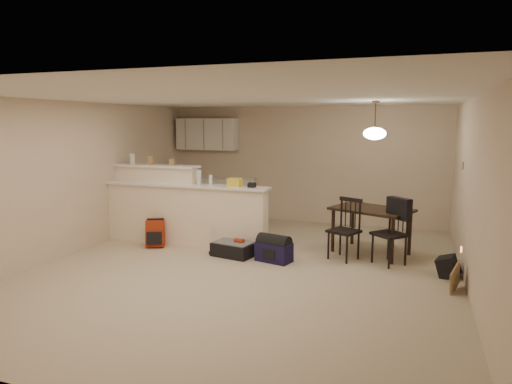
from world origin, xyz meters
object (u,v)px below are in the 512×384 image
at_px(pendant_lamp, 375,133).
at_px(suitcase, 233,249).
at_px(dining_chair_far, 390,232).
at_px(navy_duffel, 274,252).
at_px(dining_chair_near, 344,229).
at_px(black_daypack, 448,267).
at_px(dining_table, 372,214).
at_px(red_backpack, 155,234).

xyz_separation_m(pendant_lamp, suitcase, (-2.09, -0.90, -1.88)).
relative_size(dining_chair_far, navy_duffel, 1.84).
height_order(dining_chair_near, navy_duffel, dining_chair_near).
height_order(pendant_lamp, dining_chair_far, pendant_lamp).
height_order(dining_chair_far, black_daypack, dining_chair_far).
relative_size(dining_chair_near, suitcase, 1.50).
bearing_deg(dining_table, black_daypack, -14.13).
xyz_separation_m(dining_table, red_backpack, (-3.59, -0.84, -0.44)).
height_order(dining_table, pendant_lamp, pendant_lamp).
relative_size(dining_chair_far, red_backpack, 2.14).
bearing_deg(navy_duffel, suitcase, -171.15).
height_order(suitcase, red_backpack, red_backpack).
bearing_deg(dining_chair_near, dining_table, 78.35).
bearing_deg(suitcase, dining_table, 34.13).
bearing_deg(suitcase, black_daypack, 11.96).
bearing_deg(pendant_lamp, navy_duffel, -145.01).
distance_m(pendant_lamp, dining_chair_near, 1.62).
bearing_deg(red_backpack, dining_chair_near, -17.22).
height_order(dining_table, dining_chair_near, dining_chair_near).
bearing_deg(pendant_lamp, red_backpack, -166.91).
bearing_deg(dining_chair_near, pendant_lamp, 78.35).
bearing_deg(pendant_lamp, dining_chair_near, -127.20).
xyz_separation_m(dining_chair_near, red_backpack, (-3.22, -0.34, -0.25)).
bearing_deg(dining_table, dining_chair_near, -105.16).
xyz_separation_m(dining_table, dining_chair_far, (0.32, -0.52, -0.17)).
relative_size(dining_chair_near, navy_duffel, 1.79).
distance_m(dining_table, dining_chair_far, 0.63).
bearing_deg(suitcase, pendant_lamp, 34.13).
bearing_deg(suitcase, dining_chair_far, 19.89).
relative_size(dining_chair_near, black_daypack, 3.02).
bearing_deg(suitcase, navy_duffel, 5.73).
bearing_deg(red_backpack, suitcase, -25.89).
bearing_deg(navy_duffel, red_backpack, -169.48).
bearing_deg(red_backpack, black_daypack, -23.32).
relative_size(dining_chair_far, black_daypack, 3.10).
bearing_deg(dining_table, suitcase, -134.60).
relative_size(dining_chair_near, red_backpack, 2.08).
distance_m(dining_table, dining_chair_near, 0.64).
bearing_deg(black_daypack, pendant_lamp, 67.89).
height_order(pendant_lamp, red_backpack, pendant_lamp).
relative_size(red_backpack, black_daypack, 1.45).
xyz_separation_m(dining_table, black_daypack, (1.14, -0.84, -0.53)).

